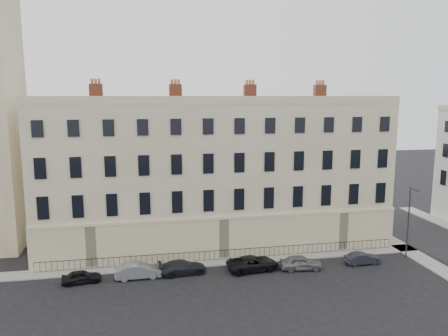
{
  "coord_description": "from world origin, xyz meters",
  "views": [
    {
      "loc": [
        -13.64,
        -34.29,
        15.91
      ],
      "look_at": [
        -5.22,
        10.0,
        8.33
      ],
      "focal_mm": 35.0,
      "sensor_mm": 36.0,
      "label": 1
    }
  ],
  "objects_px": {
    "car_e": "(301,262)",
    "car_f": "(362,258)",
    "car_d": "(253,263)",
    "car_c": "(183,267)",
    "car_a": "(82,277)",
    "streetlamp": "(409,219)",
    "car_b": "(139,271)"
  },
  "relations": [
    {
      "from": "streetlamp",
      "to": "car_b",
      "type": "bearing_deg",
      "value": 168.78
    },
    {
      "from": "car_e",
      "to": "car_f",
      "type": "xyz_separation_m",
      "value": [
        6.24,
        0.14,
        -0.11
      ]
    },
    {
      "from": "car_d",
      "to": "car_e",
      "type": "relative_size",
      "value": 1.23
    },
    {
      "from": "car_a",
      "to": "car_e",
      "type": "distance_m",
      "value": 19.48
    },
    {
      "from": "car_d",
      "to": "car_e",
      "type": "height_order",
      "value": "car_d"
    },
    {
      "from": "car_a",
      "to": "streetlamp",
      "type": "height_order",
      "value": "streetlamp"
    },
    {
      "from": "car_b",
      "to": "car_f",
      "type": "relative_size",
      "value": 1.23
    },
    {
      "from": "car_a",
      "to": "car_e",
      "type": "xyz_separation_m",
      "value": [
        19.47,
        -0.68,
        0.1
      ]
    },
    {
      "from": "car_b",
      "to": "car_e",
      "type": "bearing_deg",
      "value": -95.07
    },
    {
      "from": "car_b",
      "to": "car_d",
      "type": "bearing_deg",
      "value": -92.99
    },
    {
      "from": "car_c",
      "to": "car_f",
      "type": "relative_size",
      "value": 1.27
    },
    {
      "from": "car_f",
      "to": "car_c",
      "type": "bearing_deg",
      "value": 86.62
    },
    {
      "from": "car_c",
      "to": "car_f",
      "type": "height_order",
      "value": "car_c"
    },
    {
      "from": "car_f",
      "to": "streetlamp",
      "type": "relative_size",
      "value": 0.47
    },
    {
      "from": "streetlamp",
      "to": "car_e",
      "type": "bearing_deg",
      "value": 172.77
    },
    {
      "from": "car_b",
      "to": "car_a",
      "type": "bearing_deg",
      "value": 90.02
    },
    {
      "from": "car_b",
      "to": "car_f",
      "type": "bearing_deg",
      "value": -93.72
    },
    {
      "from": "streetlamp",
      "to": "car_a",
      "type": "bearing_deg",
      "value": 169.1
    },
    {
      "from": "car_b",
      "to": "car_d",
      "type": "relative_size",
      "value": 0.86
    },
    {
      "from": "car_b",
      "to": "car_d",
      "type": "height_order",
      "value": "car_b"
    },
    {
      "from": "car_d",
      "to": "car_a",
      "type": "bearing_deg",
      "value": 83.17
    },
    {
      "from": "car_c",
      "to": "car_f",
      "type": "distance_m",
      "value": 17.05
    },
    {
      "from": "car_d",
      "to": "streetlamp",
      "type": "bearing_deg",
      "value": -96.14
    },
    {
      "from": "car_a",
      "to": "car_d",
      "type": "height_order",
      "value": "car_d"
    },
    {
      "from": "car_a",
      "to": "car_d",
      "type": "xyz_separation_m",
      "value": [
        15.09,
        -0.06,
        0.1
      ]
    },
    {
      "from": "streetlamp",
      "to": "car_f",
      "type": "bearing_deg",
      "value": 175.91
    },
    {
      "from": "streetlamp",
      "to": "car_c",
      "type": "bearing_deg",
      "value": 168.32
    },
    {
      "from": "car_e",
      "to": "streetlamp",
      "type": "bearing_deg",
      "value": -80.44
    },
    {
      "from": "car_e",
      "to": "car_d",
      "type": "bearing_deg",
      "value": 87.67
    },
    {
      "from": "car_d",
      "to": "streetlamp",
      "type": "distance_m",
      "value": 16.01
    },
    {
      "from": "car_b",
      "to": "streetlamp",
      "type": "height_order",
      "value": "streetlamp"
    },
    {
      "from": "car_d",
      "to": "car_c",
      "type": "bearing_deg",
      "value": 80.03
    }
  ]
}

